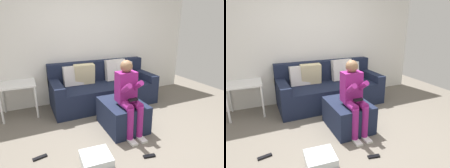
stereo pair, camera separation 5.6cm
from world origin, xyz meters
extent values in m
plane|color=#6B6359|center=(0.00, 0.00, 0.00)|extent=(6.78, 6.78, 0.00)
cube|color=silver|center=(0.00, 1.99, 1.30)|extent=(5.22, 0.10, 2.60)
cube|color=#192138|center=(0.23, 1.48, 0.23)|extent=(2.17, 0.92, 0.46)
cube|color=#192138|center=(0.23, 1.84, 0.68)|extent=(2.17, 0.20, 0.43)
cube|color=#192138|center=(-0.76, 1.48, 0.54)|extent=(0.19, 0.92, 0.16)
cube|color=#192138|center=(1.22, 1.48, 0.54)|extent=(0.19, 0.92, 0.16)
cube|color=white|center=(-0.37, 1.66, 0.66)|extent=(0.40, 0.18, 0.41)
cube|color=beige|center=(-0.14, 1.65, 0.67)|extent=(0.42, 0.21, 0.43)
cube|color=white|center=(0.78, 1.65, 0.65)|extent=(0.40, 0.24, 0.41)
cube|color=white|center=(0.58, 1.67, 0.69)|extent=(0.47, 0.21, 0.47)
cube|color=#192138|center=(0.13, 0.45, 0.23)|extent=(0.63, 0.80, 0.46)
cube|color=#8C1E72|center=(0.13, 0.35, 0.75)|extent=(0.30, 0.20, 0.47)
sphere|color=#8C6647|center=(0.13, 0.35, 1.07)|extent=(0.19, 0.19, 0.19)
cylinder|color=#8C1E72|center=(0.05, 0.20, 0.52)|extent=(0.12, 0.30, 0.12)
cylinder|color=#8C1E72|center=(0.05, 0.05, 0.27)|extent=(0.10, 0.10, 0.49)
cube|color=white|center=(0.05, -0.01, 0.01)|extent=(0.10, 0.22, 0.03)
cylinder|color=#8C1E72|center=(0.02, 0.21, 0.75)|extent=(0.08, 0.37, 0.29)
cylinder|color=#8C1E72|center=(0.21, 0.20, 0.52)|extent=(0.12, 0.30, 0.12)
cylinder|color=#8C1E72|center=(0.21, 0.05, 0.27)|extent=(0.10, 0.10, 0.49)
cube|color=white|center=(0.21, -0.01, 0.01)|extent=(0.10, 0.22, 0.03)
cylinder|color=#8C1E72|center=(0.24, 0.23, 0.77)|extent=(0.08, 0.33, 0.26)
cube|color=black|center=(0.13, 0.13, 0.62)|extent=(0.14, 0.06, 0.03)
cube|color=silver|center=(-0.58, -0.20, 0.06)|extent=(0.40, 0.38, 0.12)
cube|color=white|center=(-1.42, 1.66, 0.62)|extent=(0.63, 0.57, 0.03)
cylinder|color=white|center=(-1.71, 1.40, 0.30)|extent=(0.04, 0.04, 0.60)
cylinder|color=white|center=(-1.14, 1.40, 0.30)|extent=(0.04, 0.04, 0.60)
cylinder|color=white|center=(-1.71, 1.91, 0.30)|extent=(0.04, 0.04, 0.60)
cylinder|color=white|center=(-1.14, 1.91, 0.30)|extent=(0.04, 0.04, 0.60)
cube|color=black|center=(0.10, -0.39, 0.01)|extent=(0.17, 0.08, 0.02)
cube|color=black|center=(-0.43, -0.11, 0.01)|extent=(0.16, 0.15, 0.02)
cube|color=black|center=(-1.22, 0.19, 0.01)|extent=(0.19, 0.08, 0.02)
camera|label=1|loc=(-1.25, -2.12, 1.69)|focal=30.92mm
camera|label=2|loc=(-1.20, -2.14, 1.69)|focal=30.92mm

